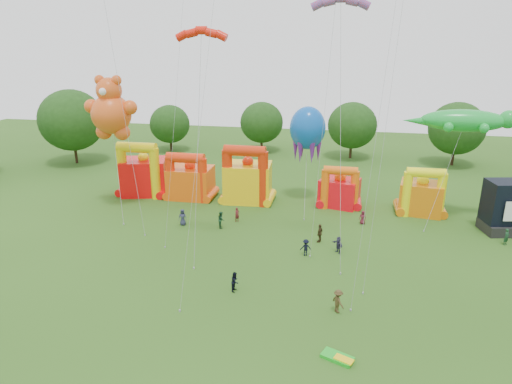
% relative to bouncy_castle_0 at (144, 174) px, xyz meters
% --- Properties ---
extents(ground, '(160.00, 160.00, 0.00)m').
position_rel_bouncy_castle_0_xyz_m(ground, '(18.91, -29.52, -2.74)').
color(ground, '#284D15').
rests_on(ground, ground).
extents(tree_ring, '(121.62, 123.71, 12.07)m').
position_rel_bouncy_castle_0_xyz_m(tree_ring, '(17.75, -28.91, 3.52)').
color(tree_ring, '#352314').
rests_on(tree_ring, ground).
extents(bouncy_castle_0, '(6.64, 5.82, 7.26)m').
position_rel_bouncy_castle_0_xyz_m(bouncy_castle_0, '(0.00, 0.00, 0.00)').
color(bouncy_castle_0, red).
rests_on(bouncy_castle_0, ground).
extents(bouncy_castle_1, '(5.44, 4.38, 6.23)m').
position_rel_bouncy_castle_0_xyz_m(bouncy_castle_1, '(6.44, -0.27, -0.38)').
color(bouncy_castle_1, '#F1560D').
rests_on(bouncy_castle_1, ground).
extents(bouncy_castle_2, '(6.00, 4.94, 7.49)m').
position_rel_bouncy_castle_0_xyz_m(bouncy_castle_2, '(13.94, -0.16, 0.09)').
color(bouncy_castle_2, yellow).
rests_on(bouncy_castle_2, ground).
extents(bouncy_castle_3, '(5.21, 4.58, 5.32)m').
position_rel_bouncy_castle_0_xyz_m(bouncy_castle_3, '(25.34, 0.22, -0.69)').
color(bouncy_castle_3, red).
rests_on(bouncy_castle_3, ground).
extents(bouncy_castle_4, '(5.30, 4.53, 5.84)m').
position_rel_bouncy_castle_0_xyz_m(bouncy_castle_4, '(34.76, -0.54, -0.51)').
color(bouncy_castle_4, orange).
rests_on(bouncy_castle_4, ground).
extents(teddy_bear_kite, '(6.39, 7.71, 15.81)m').
position_rel_bouncy_castle_0_xyz_m(teddy_bear_kite, '(-0.13, -6.55, 5.08)').
color(teddy_bear_kite, '#E85419').
rests_on(teddy_bear_kite, ground).
extents(gecko_kite, '(11.74, 7.16, 12.49)m').
position_rel_bouncy_castle_0_xyz_m(gecko_kite, '(36.75, -2.85, 4.03)').
color(gecko_kite, green).
rests_on(gecko_kite, ground).
extents(octopus_kite, '(4.38, 9.57, 11.93)m').
position_rel_bouncy_castle_0_xyz_m(octopus_kite, '(21.11, 1.24, 4.78)').
color(octopus_kite, '#0B50B3').
rests_on(octopus_kite, ground).
extents(parafoil_kites, '(27.85, 10.18, 32.09)m').
position_rel_bouncy_castle_0_xyz_m(parafoil_kites, '(8.71, -11.96, 11.93)').
color(parafoil_kites, red).
rests_on(parafoil_kites, ground).
extents(diamond_kites, '(21.49, 17.64, 42.50)m').
position_rel_bouncy_castle_0_xyz_m(diamond_kites, '(21.35, -15.94, 13.26)').
color(diamond_kites, '#D0093D').
rests_on(diamond_kites, ground).
extents(folded_kite_bundle, '(2.23, 1.71, 0.31)m').
position_rel_bouncy_castle_0_xyz_m(folded_kite_bundle, '(25.95, -28.66, -2.60)').
color(folded_kite_bundle, green).
rests_on(folded_kite_bundle, ground).
extents(spectator_0, '(0.96, 0.69, 1.83)m').
position_rel_bouncy_castle_0_xyz_m(spectator_0, '(8.60, -9.26, -1.82)').
color(spectator_0, '#292C44').
rests_on(spectator_0, ground).
extents(spectator_1, '(0.69, 0.72, 1.66)m').
position_rel_bouncy_castle_0_xyz_m(spectator_1, '(14.24, -7.12, -1.91)').
color(spectator_1, maroon).
rests_on(spectator_1, ground).
extents(spectator_2, '(0.94, 1.07, 1.84)m').
position_rel_bouncy_castle_0_xyz_m(spectator_2, '(12.95, -9.13, -1.82)').
color(spectator_2, '#194024').
rests_on(spectator_2, ground).
extents(spectator_3, '(1.18, 0.84, 1.65)m').
position_rel_bouncy_castle_0_xyz_m(spectator_3, '(22.56, -14.19, -1.91)').
color(spectator_3, black).
rests_on(spectator_3, ground).
extents(spectator_4, '(0.83, 1.23, 1.94)m').
position_rel_bouncy_castle_0_xyz_m(spectator_4, '(23.68, -10.88, -1.77)').
color(spectator_4, '#3A2B17').
rests_on(spectator_4, ground).
extents(spectator_5, '(1.30, 1.49, 1.63)m').
position_rel_bouncy_castle_0_xyz_m(spectator_5, '(25.57, -12.95, -1.93)').
color(spectator_5, '#2B2944').
rests_on(spectator_5, ground).
extents(spectator_6, '(0.84, 0.64, 1.53)m').
position_rel_bouncy_castle_0_xyz_m(spectator_6, '(28.05, -5.15, -1.97)').
color(spectator_6, '#571925').
rests_on(spectator_6, ground).
extents(spectator_7, '(0.73, 0.72, 1.70)m').
position_rel_bouncy_castle_0_xyz_m(spectator_7, '(41.94, -7.97, -1.89)').
color(spectator_7, '#183D23').
rests_on(spectator_7, ground).
extents(spectator_8, '(0.71, 0.87, 1.66)m').
position_rel_bouncy_castle_0_xyz_m(spectator_8, '(17.52, -21.70, -1.91)').
color(spectator_8, black).
rests_on(spectator_8, ground).
extents(spectator_9, '(1.29, 1.38, 1.87)m').
position_rel_bouncy_castle_0_xyz_m(spectator_9, '(25.77, -23.25, -1.81)').
color(spectator_9, '#41331A').
rests_on(spectator_9, ground).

